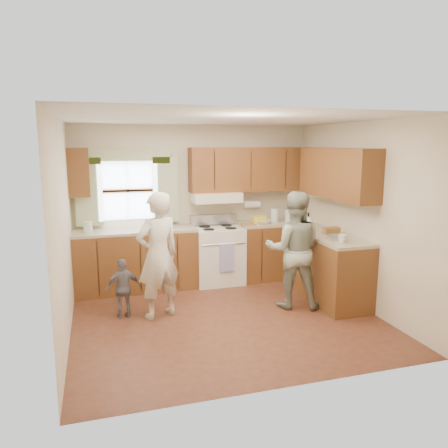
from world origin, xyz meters
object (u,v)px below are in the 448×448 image
object	(u,v)px
woman_left	(158,256)
woman_right	(294,250)
stove	(218,254)
child	(124,288)

from	to	relation	value
woman_left	woman_right	xyz separation A→B (m)	(1.81, -0.15, -0.02)
woman_left	woman_right	world-z (taller)	woman_left
woman_right	stove	bearing A→B (deg)	-40.54
woman_right	child	size ratio (longest dim) A/B	2.06
stove	woman_right	distance (m)	1.53
stove	woman_right	bearing A→B (deg)	-61.99
stove	woman_right	xyz separation A→B (m)	(0.70, -1.32, 0.33)
woman_right	child	distance (m)	2.30
stove	child	size ratio (longest dim) A/B	1.38
woman_left	stove	bearing A→B (deg)	-155.51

